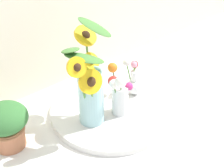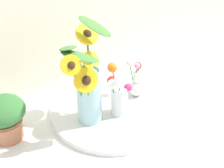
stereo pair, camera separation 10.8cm
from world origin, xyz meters
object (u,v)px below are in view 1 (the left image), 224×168
serving_tray (112,110)px  potted_plant (6,124)px  vase_small_center (119,93)px  mason_jar_sunflowers (90,87)px  vase_bulb_right (133,81)px

serving_tray → potted_plant: size_ratio=2.88×
vase_small_center → potted_plant: (-0.38, 0.14, -0.02)m
mason_jar_sunflowers → vase_bulb_right: 0.26m
vase_bulb_right → potted_plant: 0.52m
mason_jar_sunflowers → vase_small_center: mason_jar_sunflowers is taller
mason_jar_sunflowers → vase_bulb_right: mason_jar_sunflowers is taller
vase_small_center → vase_bulb_right: (0.14, 0.06, -0.03)m
vase_small_center → serving_tray: bearing=85.9°
mason_jar_sunflowers → vase_small_center: size_ratio=1.81×
vase_bulb_right → potted_plant: (-0.52, 0.08, 0.01)m
serving_tray → vase_bulb_right: 0.15m
serving_tray → mason_jar_sunflowers: size_ratio=1.30×
mason_jar_sunflowers → vase_small_center: (0.10, -0.04, -0.05)m
serving_tray → vase_small_center: size_ratio=2.36×
mason_jar_sunflowers → potted_plant: mason_jar_sunflowers is taller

